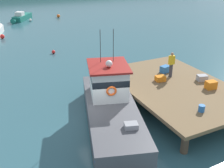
# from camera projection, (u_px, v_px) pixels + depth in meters

# --- Properties ---
(ground_plane) EXTENTS (200.00, 200.00, 0.00)m
(ground_plane) POSITION_uv_depth(u_px,v_px,m) (104.00, 120.00, 14.97)
(ground_plane) COLOR #2D5660
(dock) EXTENTS (6.00, 9.00, 1.20)m
(dock) POSITION_uv_depth(u_px,v_px,m) (175.00, 87.00, 16.43)
(dock) COLOR #4C3D2D
(dock) RESTS_ON ground
(main_fishing_boat) EXTENTS (4.81, 9.90, 4.80)m
(main_fishing_boat) POSITION_uv_depth(u_px,v_px,m) (110.00, 104.00, 14.64)
(main_fishing_boat) COLOR #4C4C51
(main_fishing_boat) RESTS_ON ground
(crate_stack_near_edge) EXTENTS (0.68, 0.56, 0.44)m
(crate_stack_near_edge) POSITION_uv_depth(u_px,v_px,m) (165.00, 69.00, 18.13)
(crate_stack_near_edge) COLOR #3370B2
(crate_stack_near_edge) RESTS_ON dock
(crate_single_far) EXTENTS (0.65, 0.51, 0.47)m
(crate_single_far) POSITION_uv_depth(u_px,v_px,m) (211.00, 85.00, 15.80)
(crate_single_far) COLOR orange
(crate_single_far) RESTS_ON dock
(crate_stack_mid_dock) EXTENTS (0.66, 0.52, 0.33)m
(crate_stack_mid_dock) POSITION_uv_depth(u_px,v_px,m) (160.00, 78.00, 16.84)
(crate_stack_mid_dock) COLOR orange
(crate_stack_mid_dock) RESTS_ON dock
(crate_single_by_cleat) EXTENTS (0.70, 0.60, 0.38)m
(crate_single_by_cleat) POSITION_uv_depth(u_px,v_px,m) (202.00, 78.00, 16.85)
(crate_single_by_cleat) COLOR #9E9EA3
(crate_single_by_cleat) RESTS_ON dock
(bait_bucket) EXTENTS (0.32, 0.32, 0.34)m
(bait_bucket) POSITION_uv_depth(u_px,v_px,m) (202.00, 108.00, 13.44)
(bait_bucket) COLOR #2866B2
(bait_bucket) RESTS_ON dock
(deckhand_by_the_boat) EXTENTS (0.36, 0.22, 1.63)m
(deckhand_by_the_boat) POSITION_uv_depth(u_px,v_px,m) (171.00, 64.00, 17.17)
(deckhand_by_the_boat) COLOR #383842
(deckhand_by_the_boat) RESTS_ON dock
(moored_boat_near_channel) EXTENTS (3.67, 4.75, 1.29)m
(moored_boat_near_channel) POSITION_uv_depth(u_px,v_px,m) (21.00, 17.00, 39.55)
(moored_boat_near_channel) COLOR #196B5B
(moored_boat_near_channel) RESTS_ON ground
(mooring_buoy_spare_mooring) EXTENTS (0.51, 0.51, 0.51)m
(mooring_buoy_spare_mooring) POSITION_uv_depth(u_px,v_px,m) (58.00, 16.00, 41.48)
(mooring_buoy_spare_mooring) COLOR #EA5B19
(mooring_buoy_spare_mooring) RESTS_ON ground
(mooring_buoy_inshore) EXTENTS (0.39, 0.39, 0.39)m
(mooring_buoy_inshore) POSITION_uv_depth(u_px,v_px,m) (30.00, 20.00, 38.99)
(mooring_buoy_inshore) COLOR silver
(mooring_buoy_inshore) RESTS_ON ground
(mooring_buoy_outer) EXTENTS (0.34, 0.34, 0.34)m
(mooring_buoy_outer) POSITION_uv_depth(u_px,v_px,m) (54.00, 52.00, 25.55)
(mooring_buoy_outer) COLOR red
(mooring_buoy_outer) RESTS_ON ground
(mooring_buoy_channel_marker) EXTENTS (0.50, 0.50, 0.50)m
(mooring_buoy_channel_marker) POSITION_uv_depth(u_px,v_px,m) (2.00, 36.00, 30.39)
(mooring_buoy_channel_marker) COLOR red
(mooring_buoy_channel_marker) RESTS_ON ground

